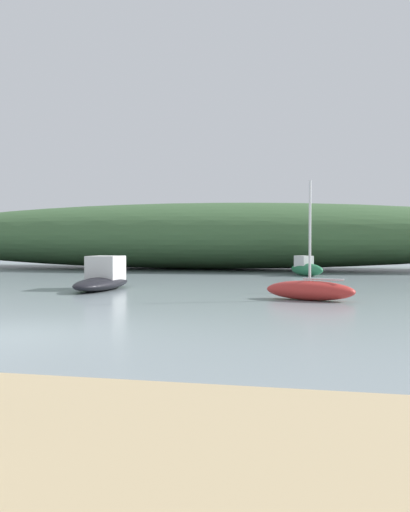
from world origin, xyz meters
The scene contains 5 objects.
ground_plane centered at (0.00, 0.00, 0.00)m, with size 120.00×120.00×0.00m, color gray.
distant_hill centered at (-2.77, 28.15, 2.35)m, with size 50.10×11.55×4.70m, color #3D6038.
sailboat_mid_channel centered at (5.70, 7.76, 0.34)m, with size 3.03×1.69×3.80m.
motorboat_west_reach centered at (5.39, 20.75, 0.45)m, with size 2.32×2.83×1.12m.
motorboat_centre_water centered at (-2.26, 10.08, 0.45)m, with size 1.46×4.18×1.32m.
Camera 1 is at (5.84, -9.41, 1.81)m, focal length 37.26 mm.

